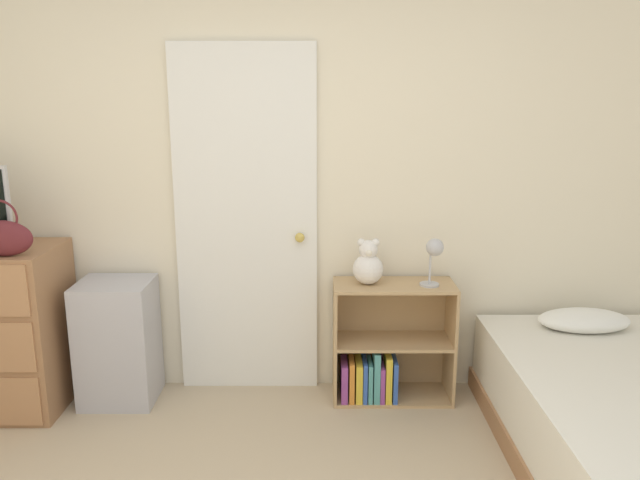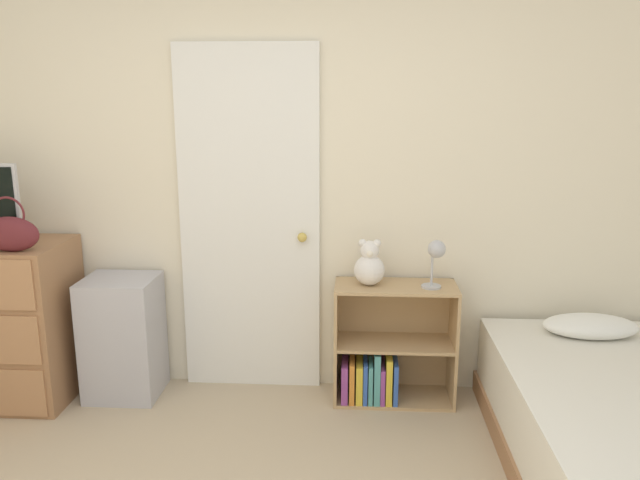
{
  "view_description": "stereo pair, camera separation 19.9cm",
  "coord_description": "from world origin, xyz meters",
  "px_view_note": "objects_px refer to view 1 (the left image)",
  "views": [
    {
      "loc": [
        0.29,
        -1.53,
        1.77
      ],
      "look_at": [
        0.29,
        1.81,
        0.98
      ],
      "focal_mm": 35.0,
      "sensor_mm": 36.0,
      "label": 1
    },
    {
      "loc": [
        0.49,
        -1.53,
        1.77
      ],
      "look_at": [
        0.29,
        1.81,
        0.98
      ],
      "focal_mm": 35.0,
      "sensor_mm": 36.0,
      "label": 2
    }
  ],
  "objects_px": {
    "bookshelf": "(384,354)",
    "desk_lamp": "(434,253)",
    "bed": "(635,425)",
    "teddy_bear": "(368,265)",
    "storage_bin": "(119,341)",
    "handbag": "(3,237)"
  },
  "relations": [
    {
      "from": "handbag",
      "to": "desk_lamp",
      "type": "height_order",
      "value": "handbag"
    },
    {
      "from": "storage_bin",
      "to": "bed",
      "type": "distance_m",
      "value": 2.76
    },
    {
      "from": "handbag",
      "to": "teddy_bear",
      "type": "xyz_separation_m",
      "value": [
        1.91,
        0.29,
        -0.23
      ]
    },
    {
      "from": "bookshelf",
      "to": "desk_lamp",
      "type": "distance_m",
      "value": 0.68
    },
    {
      "from": "storage_bin",
      "to": "teddy_bear",
      "type": "relative_size",
      "value": 2.71
    },
    {
      "from": "storage_bin",
      "to": "handbag",
      "type": "bearing_deg",
      "value": -151.11
    },
    {
      "from": "bookshelf",
      "to": "desk_lamp",
      "type": "relative_size",
      "value": 2.54
    },
    {
      "from": "bookshelf",
      "to": "bed",
      "type": "xyz_separation_m",
      "value": [
        1.12,
        -0.74,
        -0.03
      ]
    },
    {
      "from": "teddy_bear",
      "to": "bed",
      "type": "height_order",
      "value": "teddy_bear"
    },
    {
      "from": "bed",
      "to": "teddy_bear",
      "type": "bearing_deg",
      "value": 148.62
    },
    {
      "from": "handbag",
      "to": "bookshelf",
      "type": "distance_m",
      "value": 2.18
    },
    {
      "from": "storage_bin",
      "to": "bed",
      "type": "xyz_separation_m",
      "value": [
        2.67,
        -0.71,
        -0.12
      ]
    },
    {
      "from": "desk_lamp",
      "to": "bed",
      "type": "relative_size",
      "value": 0.15
    },
    {
      "from": "bookshelf",
      "to": "teddy_bear",
      "type": "height_order",
      "value": "teddy_bear"
    },
    {
      "from": "handbag",
      "to": "storage_bin",
      "type": "relative_size",
      "value": 0.44
    },
    {
      "from": "bookshelf",
      "to": "bed",
      "type": "height_order",
      "value": "bookshelf"
    },
    {
      "from": "bookshelf",
      "to": "teddy_bear",
      "type": "bearing_deg",
      "value": -179.29
    },
    {
      "from": "bookshelf",
      "to": "teddy_bear",
      "type": "xyz_separation_m",
      "value": [
        -0.1,
        -0.0,
        0.55
      ]
    },
    {
      "from": "bed",
      "to": "bookshelf",
      "type": "bearing_deg",
      "value": 146.34
    },
    {
      "from": "storage_bin",
      "to": "bookshelf",
      "type": "bearing_deg",
      "value": 1.15
    },
    {
      "from": "storage_bin",
      "to": "bookshelf",
      "type": "height_order",
      "value": "storage_bin"
    },
    {
      "from": "storage_bin",
      "to": "desk_lamp",
      "type": "distance_m",
      "value": 1.89
    }
  ]
}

